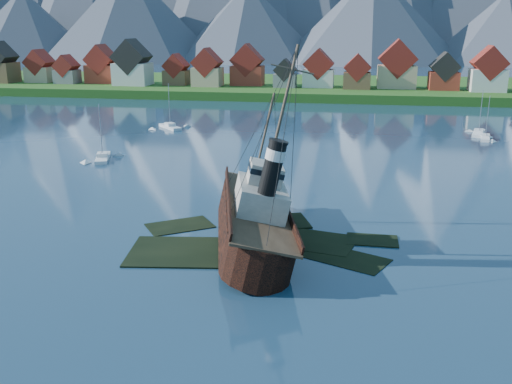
% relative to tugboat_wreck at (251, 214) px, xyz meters
% --- Properties ---
extents(ground, '(1400.00, 1400.00, 0.00)m').
position_rel_tugboat_wreck_xyz_m(ground, '(-0.71, -3.16, -3.07)').
color(ground, '#1B364C').
rests_on(ground, ground).
extents(shoal, '(31.71, 21.24, 1.14)m').
position_rel_tugboat_wreck_xyz_m(shoal, '(1.07, -1.01, -3.42)').
color(shoal, black).
rests_on(shoal, ground).
extents(shore_bank, '(600.00, 80.00, 3.20)m').
position_rel_tugboat_wreck_xyz_m(shore_bank, '(-0.71, 166.84, -3.07)').
color(shore_bank, '#224714').
rests_on(shore_bank, ground).
extents(seawall, '(600.00, 2.50, 2.00)m').
position_rel_tugboat_wreck_xyz_m(seawall, '(-0.71, 128.84, -3.07)').
color(seawall, '#3F3D38').
rests_on(seawall, ground).
extents(town, '(250.96, 16.69, 17.30)m').
position_rel_tugboat_wreck_xyz_m(town, '(-33.83, 149.03, 5.92)').
color(town, maroon).
rests_on(town, ground).
extents(tugboat_wreck, '(7.16, 30.87, 24.46)m').
position_rel_tugboat_wreck_xyz_m(tugboat_wreck, '(0.00, 0.00, 0.00)').
color(tugboat_wreck, black).
rests_on(tugboat_wreck, ground).
extents(sailboat_a, '(5.23, 9.31, 11.08)m').
position_rel_tugboat_wreck_xyz_m(sailboat_a, '(-35.52, 36.60, -2.82)').
color(sailboat_a, silver).
rests_on(sailboat_a, ground).
extents(sailboat_c, '(7.74, 8.16, 11.60)m').
position_rel_tugboat_wreck_xyz_m(sailboat_c, '(-33.83, 72.07, -2.81)').
color(sailboat_c, silver).
rests_on(sailboat_c, ground).
extents(sailboat_d, '(3.38, 7.72, 10.23)m').
position_rel_tugboat_wreck_xyz_m(sailboat_d, '(40.53, 70.62, -2.84)').
color(sailboat_d, silver).
rests_on(sailboat_d, ground).
extents(sailboat_e, '(4.60, 9.62, 10.82)m').
position_rel_tugboat_wreck_xyz_m(sailboat_e, '(40.18, 76.53, -2.83)').
color(sailboat_e, silver).
rests_on(sailboat_e, ground).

